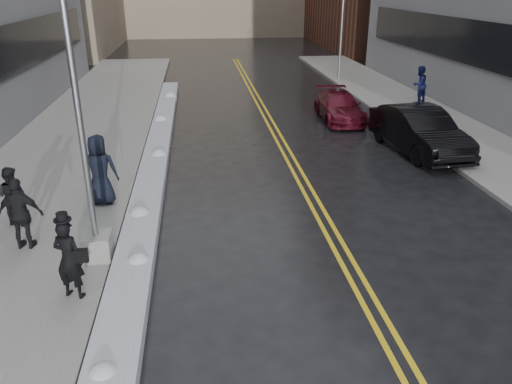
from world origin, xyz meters
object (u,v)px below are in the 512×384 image
object	(u,v)px
pedestrian_d	(21,214)
pedestrian_c	(100,170)
pedestrian_fedora	(69,259)
pedestrian_b	(12,196)
fire_hydrant	(444,131)
car_maroon	(339,106)
car_black	(419,131)
traffic_signal	(342,27)
lamppost	(85,161)
pedestrian_east	(419,84)

from	to	relation	value
pedestrian_d	pedestrian_c	bearing A→B (deg)	-113.55
pedestrian_fedora	pedestrian_b	world-z (taller)	pedestrian_fedora
pedestrian_b	pedestrian_fedora	bearing A→B (deg)	139.98
fire_hydrant	car_maroon	world-z (taller)	car_maroon
fire_hydrant	pedestrian_b	size ratio (longest dim) A/B	0.46
fire_hydrant	car_black	world-z (taller)	car_black
pedestrian_fedora	pedestrian_d	distance (m)	2.73
pedestrian_b	car_black	bearing A→B (deg)	-141.37
pedestrian_c	pedestrian_d	xyz separation A→B (m)	(-1.41, -2.48, -0.13)
pedestrian_fedora	car_maroon	distance (m)	16.59
traffic_signal	pedestrian_d	xyz separation A→B (m)	(-13.61, -21.28, -2.36)
pedestrian_c	lamppost	bearing A→B (deg)	100.12
traffic_signal	pedestrian_fedora	size ratio (longest dim) A/B	3.50
pedestrian_c	car_maroon	xyz separation A→B (m)	(9.51, 9.00, -0.53)
pedestrian_b	car_maroon	size ratio (longest dim) A/B	0.36
pedestrian_c	traffic_signal	bearing A→B (deg)	-119.88
fire_hydrant	car_black	bearing A→B (deg)	-147.73
pedestrian_d	car_black	size ratio (longest dim) A/B	0.34
car_black	car_maroon	xyz separation A→B (m)	(-1.68, 5.14, -0.21)
traffic_signal	car_black	size ratio (longest dim) A/B	1.15
pedestrian_fedora	pedestrian_c	xyz separation A→B (m)	(-0.17, 4.70, 0.17)
traffic_signal	pedestrian_d	distance (m)	25.37
pedestrian_fedora	pedestrian_b	xyz separation A→B (m)	(-2.24, 3.62, -0.06)
car_maroon	pedestrian_d	bearing A→B (deg)	-131.29
pedestrian_b	pedestrian_d	world-z (taller)	pedestrian_d
pedestrian_fedora	fire_hydrant	bearing A→B (deg)	-121.74
pedestrian_b	car_black	world-z (taller)	pedestrian_b
traffic_signal	pedestrian_fedora	bearing A→B (deg)	-117.10
lamppost	pedestrian_b	distance (m)	3.62
fire_hydrant	car_black	size ratio (longest dim) A/B	0.14
pedestrian_d	pedestrian_b	bearing A→B (deg)	-58.57
pedestrian_east	car_maroon	world-z (taller)	pedestrian_east
traffic_signal	car_maroon	xyz separation A→B (m)	(-2.68, -9.80, -2.75)
fire_hydrant	pedestrian_east	size ratio (longest dim) A/B	0.38
pedestrian_d	car_black	bearing A→B (deg)	-147.15
lamppost	pedestrian_c	world-z (taller)	lamppost
fire_hydrant	car_maroon	distance (m)	5.27
pedestrian_b	car_black	distance (m)	14.16
pedestrian_fedora	pedestrian_c	bearing A→B (deg)	-66.88
fire_hydrant	pedestrian_d	xyz separation A→B (m)	(-14.11, -7.28, 0.49)
pedestrian_east	car_black	size ratio (longest dim) A/B	0.37
pedestrian_east	pedestrian_fedora	bearing A→B (deg)	18.45
traffic_signal	pedestrian_b	size ratio (longest dim) A/B	3.78
pedestrian_east	car_maroon	bearing A→B (deg)	-3.53
lamppost	pedestrian_b	size ratio (longest dim) A/B	4.80
pedestrian_b	pedestrian_c	xyz separation A→B (m)	(2.07, 1.08, 0.23)
lamppost	pedestrian_fedora	bearing A→B (deg)	-98.55
fire_hydrant	pedestrian_east	xyz separation A→B (m)	(1.80, 6.68, 0.56)
pedestrian_c	car_black	distance (m)	11.84
fire_hydrant	pedestrian_fedora	xyz separation A→B (m)	(-12.53, -9.50, 0.46)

